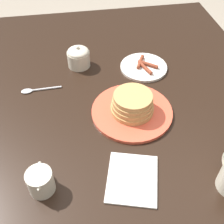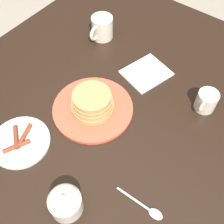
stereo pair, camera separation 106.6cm
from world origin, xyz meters
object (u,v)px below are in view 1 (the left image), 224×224
Objects in this scene: side_plate_bacon at (144,67)px; creamer_pitcher at (40,182)px; sugar_bowl at (78,57)px; pancake_plate at (134,107)px; napkin at (132,179)px; spoon at (34,90)px.

creamer_pitcher is at bearing 140.20° from side_plate_bacon.
creamer_pitcher is at bearing 165.07° from sugar_bowl.
napkin is at bearing 166.99° from pancake_plate.
pancake_plate is at bearing -116.70° from spoon.
side_plate_bacon is at bearing -80.97° from spoon.
napkin is at bearing 162.51° from side_plate_bacon.
sugar_bowl reaches higher than napkin.
side_plate_bacon is 1.26× the size of spoon.
pancake_plate is 0.37m from spoon.
creamer_pitcher is at bearing 87.41° from napkin.
side_plate_bacon is 0.26m from sugar_bowl.
side_plate_bacon is 0.97× the size of napkin.
creamer_pitcher reaches higher than napkin.
side_plate_bacon is at bearing -39.80° from creamer_pitcher.
side_plate_bacon is 0.62m from creamer_pitcher.
sugar_bowl is (0.06, 0.25, 0.04)m from side_plate_bacon.
spoon is at bearing 63.30° from pancake_plate.
pancake_plate is 0.25m from side_plate_bacon.
pancake_plate is 3.00× the size of sugar_bowl.
side_plate_bacon is at bearing -22.00° from pancake_plate.
creamer_pitcher is 0.55m from sugar_bowl.
pancake_plate is 1.85× the size of spoon.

